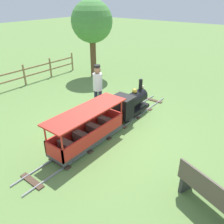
# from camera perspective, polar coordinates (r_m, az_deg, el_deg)

# --- Properties ---
(ground_plane) EXTENTS (60.00, 60.00, 0.00)m
(ground_plane) POSITION_cam_1_polar(r_m,az_deg,el_deg) (6.73, -0.54, -4.48)
(ground_plane) COLOR #608442
(track) EXTENTS (0.67, 6.05, 0.04)m
(track) POSITION_cam_1_polar(r_m,az_deg,el_deg) (6.72, -0.59, -4.40)
(track) COLOR gray
(track) RESTS_ON ground_plane
(locomotive) EXTENTS (0.63, 1.45, 1.08)m
(locomotive) POSITION_cam_1_polar(r_m,az_deg,el_deg) (7.24, 4.57, 2.23)
(locomotive) COLOR black
(locomotive) RESTS_ON ground_plane
(passenger_car) EXTENTS (0.73, 2.35, 0.97)m
(passenger_car) POSITION_cam_1_polar(r_m,az_deg,el_deg) (5.93, -6.06, -4.62)
(passenger_car) COLOR #3F3F3F
(passenger_car) RESTS_ON ground_plane
(conductor_person) EXTENTS (0.30, 0.30, 1.62)m
(conductor_person) POSITION_cam_1_polar(r_m,az_deg,el_deg) (7.37, -3.60, 6.64)
(conductor_person) COLOR #282D47
(conductor_person) RESTS_ON ground_plane
(park_bench) EXTENTS (1.36, 0.84, 0.82)m
(park_bench) POSITION_cam_1_polar(r_m,az_deg,el_deg) (4.61, 23.45, -18.30)
(park_bench) COLOR brown
(park_bench) RESTS_ON ground_plane
(oak_tree_near) EXTENTS (1.84, 1.84, 3.42)m
(oak_tree_near) POSITION_cam_1_polar(r_m,az_deg,el_deg) (10.86, -5.04, 21.45)
(oak_tree_near) COLOR brown
(oak_tree_near) RESTS_ON ground_plane
(fence_section) EXTENTS (0.08, 7.13, 0.90)m
(fence_section) POSITION_cam_1_polar(r_m,az_deg,el_deg) (10.40, -24.35, 7.71)
(fence_section) COLOR #93754C
(fence_section) RESTS_ON ground_plane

